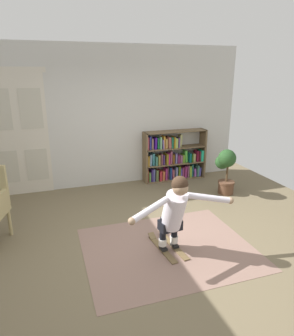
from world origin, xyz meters
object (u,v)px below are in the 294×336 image
Objects in this scene: bookshelf at (173,159)px; person_skier at (175,209)px; skis_pair at (167,246)px; potted_plant at (226,167)px.

bookshelf is 3.03m from person_skier.
person_skier reaches higher than skis_pair.
person_skier is at bearing -137.69° from potted_plant.
bookshelf reaches higher than skis_pair.
bookshelf is 0.98× the size of person_skier.
bookshelf is at bearing 119.69° from potted_plant.
skis_pair is 0.67m from person_skier.
potted_plant is 0.64× the size of person_skier.
bookshelf is at bearing 67.48° from person_skier.
person_skier is (0.02, -0.18, 0.64)m from skis_pair.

